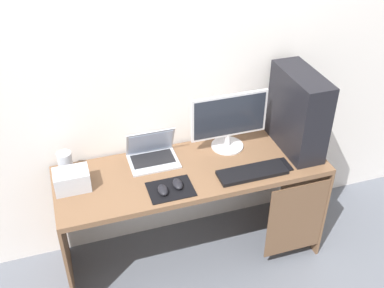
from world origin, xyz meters
The scene contains 13 objects.
ground_plane centered at (0.00, 0.00, 0.00)m, with size 8.00×8.00×0.00m, color slate.
wall_back centered at (0.00, 0.32, 1.30)m, with size 4.00×0.05×2.60m.
desk centered at (0.02, -0.01, 0.60)m, with size 1.66×0.57×0.74m.
pc_tower centered at (0.70, 0.02, 1.00)m, with size 0.19×0.47×0.52m, color black.
monitor centered at (0.29, 0.14, 0.94)m, with size 0.50×0.21×0.39m.
laptop centered at (-0.21, 0.16, 0.78)m, with size 0.30×0.23×0.21m.
speaker centered at (-0.73, 0.19, 0.81)m, with size 0.09×0.09×0.14m, color #B7BCC6.
projector centered at (-0.71, 0.03, 0.80)m, with size 0.20×0.14×0.12m, color #B7BCC6.
keyboard centered at (0.33, -0.16, 0.75)m, with size 0.42×0.14×0.02m, color black.
mousepad centered at (-0.18, -0.15, 0.74)m, with size 0.26×0.20×0.01m, color black.
mouse_left centered at (-0.13, -0.14, 0.76)m, with size 0.06×0.10×0.03m, color black.
mouse_right centered at (-0.23, -0.17, 0.76)m, with size 0.06×0.10×0.03m, color black.
cell_phone centered at (0.55, -0.14, 0.74)m, with size 0.07×0.13×0.01m, color black.
Camera 1 is at (-0.69, -2.15, 2.48)m, focal length 43.77 mm.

